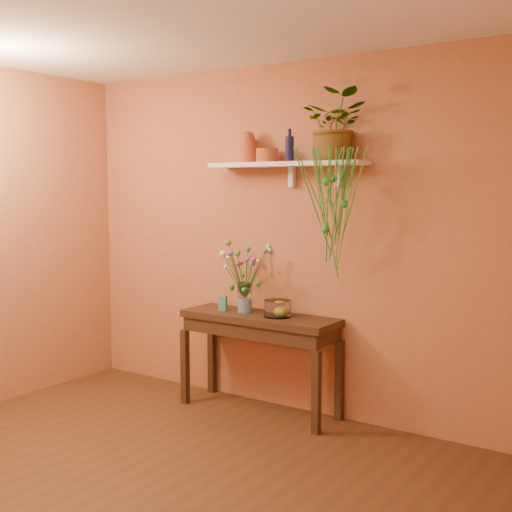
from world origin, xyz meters
TOP-DOWN VIEW (x-y plane):
  - room at (0.00, 0.00)m, footprint 4.04×4.04m
  - sideboard at (-0.12, 1.78)m, footprint 1.27×0.41m
  - wall_shelf at (0.06, 1.87)m, footprint 1.30×0.24m
  - terracotta_jug at (-0.31, 1.88)m, footprint 0.19×0.19m
  - terracotta_pot at (-0.10, 1.85)m, footprint 0.22×0.22m
  - blue_bottle at (0.10, 1.84)m, footprint 0.08×0.08m
  - spider_plant at (0.47, 1.87)m, footprint 0.52×0.47m
  - plant_fronds at (0.53, 1.72)m, footprint 0.50×0.39m
  - glass_vase at (-0.27, 1.79)m, footprint 0.11×0.11m
  - bouquet at (-0.28, 1.79)m, footprint 0.40×0.44m
  - glass_bowl at (0.04, 1.78)m, footprint 0.21×0.21m
  - lemon at (0.06, 1.79)m, footprint 0.08×0.08m
  - carton at (-0.45, 1.75)m, footprint 0.07×0.06m

SIDE VIEW (x-z plane):
  - sideboard at x=-0.12m, z-range 0.27..1.04m
  - lemon at x=0.06m, z-range 0.77..0.85m
  - glass_bowl at x=0.04m, z-range 0.76..0.89m
  - carton at x=-0.45m, z-range 0.77..0.89m
  - glass_vase at x=-0.27m, z-range 0.75..0.99m
  - bouquet at x=-0.28m, z-range 0.92..1.38m
  - room at x=0.00m, z-range 0.00..2.70m
  - plant_fronds at x=0.53m, z-range 1.22..2.13m
  - wall_shelf at x=0.06m, z-range 1.82..2.01m
  - terracotta_pot at x=-0.10m, z-range 1.94..2.04m
  - blue_bottle at x=0.10m, z-range 1.92..2.16m
  - terracotta_jug at x=-0.31m, z-range 1.93..2.18m
  - spider_plant at x=0.47m, z-range 1.94..2.43m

